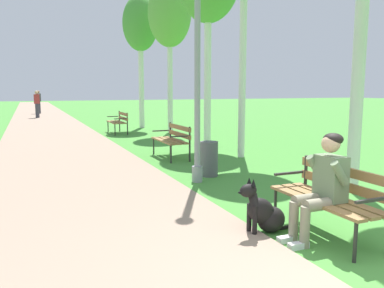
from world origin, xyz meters
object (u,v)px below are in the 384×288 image
at_px(lamp_post_near, 197,67).
at_px(dog_black, 264,213).
at_px(park_bench_near, 331,194).
at_px(birch_tree_sixth, 140,25).
at_px(park_bench_far, 119,120).
at_px(birch_tree_fifth, 170,15).
at_px(park_bench_mid, 173,138).
at_px(pedestrian_further_distant, 39,102).
at_px(litter_bin, 209,159).
at_px(pedestrian_distant, 37,104).
at_px(person_seated_on_near_bench, 323,183).

bearing_deg(lamp_post_near, dog_black, -96.55).
bearing_deg(dog_black, park_bench_near, -27.22).
xyz_separation_m(lamp_post_near, birch_tree_sixth, (1.88, 10.62, 2.40)).
distance_m(park_bench_far, birch_tree_fifth, 4.58).
bearing_deg(park_bench_near, park_bench_mid, 88.99).
relative_size(park_bench_near, pedestrian_further_distant, 0.91).
relative_size(park_bench_near, litter_bin, 2.14).
xyz_separation_m(park_bench_mid, pedestrian_further_distant, (-2.63, 20.26, 0.33)).
distance_m(park_bench_far, pedestrian_distant, 10.24).
distance_m(park_bench_near, park_bench_far, 11.81).
height_order(birch_tree_fifth, pedestrian_distant, birch_tree_fifth).
relative_size(birch_tree_sixth, pedestrian_distant, 3.53).
bearing_deg(park_bench_far, dog_black, -93.60).
relative_size(park_bench_near, park_bench_far, 1.00).
bearing_deg(birch_tree_fifth, pedestrian_further_distant, 107.12).
height_order(park_bench_mid, litter_bin, park_bench_mid).
height_order(park_bench_far, birch_tree_sixth, birch_tree_sixth).
xyz_separation_m(person_seated_on_near_bench, litter_bin, (0.26, 3.58, -0.33)).
xyz_separation_m(park_bench_far, pedestrian_further_distant, (-2.56, 14.21, 0.33)).
xyz_separation_m(person_seated_on_near_bench, lamp_post_near, (-0.17, 3.20, 1.45)).
xyz_separation_m(birch_tree_fifth, pedestrian_distant, (-4.75, 10.38, -3.77)).
bearing_deg(person_seated_on_near_bench, park_bench_near, 22.24).
height_order(dog_black, litter_bin, dog_black).
relative_size(park_bench_far, pedestrian_further_distant, 0.91).
relative_size(park_bench_far, dog_black, 1.80).
bearing_deg(litter_bin, park_bench_near, -90.83).
bearing_deg(person_seated_on_near_bench, pedestrian_distant, 96.65).
bearing_deg(pedestrian_further_distant, park_bench_mid, -82.59).
distance_m(park_bench_mid, person_seated_on_near_bench, 5.86).
xyz_separation_m(park_bench_far, dog_black, (-0.72, -11.46, -0.25)).
relative_size(park_bench_far, pedestrian_distant, 0.91).
relative_size(park_bench_far, birch_tree_fifth, 0.25).
bearing_deg(park_bench_near, birch_tree_fifth, 79.91).
relative_size(park_bench_near, dog_black, 1.80).
bearing_deg(pedestrian_distant, lamp_post_near, -82.72).
distance_m(pedestrian_distant, pedestrian_further_distant, 4.37).
height_order(park_bench_far, lamp_post_near, lamp_post_near).
relative_size(park_bench_mid, pedestrian_further_distant, 0.91).
bearing_deg(lamp_post_near, park_bench_far, 87.34).
bearing_deg(birch_tree_sixth, park_bench_near, -96.26).
xyz_separation_m(park_bench_mid, pedestrian_distant, (-2.85, 15.90, 0.33)).
bearing_deg(pedestrian_further_distant, birch_tree_fifth, -72.88).
bearing_deg(park_bench_far, pedestrian_distant, 105.72).
height_order(person_seated_on_near_bench, birch_tree_sixth, birch_tree_sixth).
bearing_deg(litter_bin, pedestrian_distant, 98.75).
relative_size(dog_black, litter_bin, 1.19).
xyz_separation_m(person_seated_on_near_bench, birch_tree_sixth, (1.71, 13.81, 3.85)).
height_order(park_bench_near, park_bench_mid, same).
height_order(lamp_post_near, birch_tree_sixth, birch_tree_sixth).
height_order(park_bench_mid, birch_tree_fifth, birch_tree_fifth).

